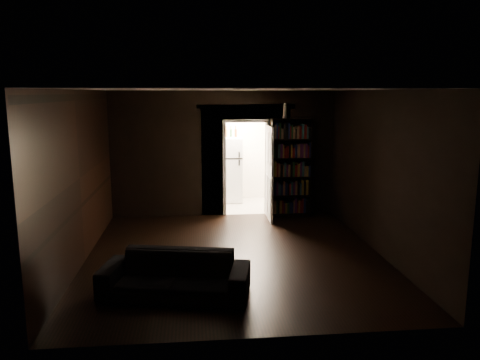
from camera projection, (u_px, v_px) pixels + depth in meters
The scene contains 9 objects.
ground at pixel (235, 256), 8.02m from camera, with size 5.50×5.50×0.00m, color black.
room_walls at pixel (229, 151), 8.75m from camera, with size 5.02×5.61×2.84m.
kitchen_alcove at pixel (241, 156), 11.63m from camera, with size 2.20×1.80×2.60m.
sofa at pixel (175, 268), 6.39m from camera, with size 2.02×0.87×0.78m, color black.
bookshelf at pixel (291, 168), 10.45m from camera, with size 0.90×0.32×2.20m, color black.
refrigerator at pixel (227, 169), 11.90m from camera, with size 0.74×0.68×1.65m, color white.
door at pixel (269, 173), 10.18m from camera, with size 0.85×0.05×2.05m, color white.
figurine at pixel (285, 111), 10.18m from camera, with size 0.11×0.11×0.33m, color white.
bottles at pixel (226, 131), 11.69m from camera, with size 0.71×0.09×0.29m, color black.
Camera 1 is at (-0.67, -7.61, 2.75)m, focal length 35.00 mm.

